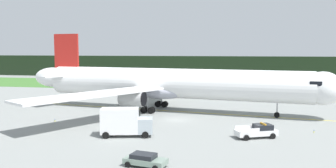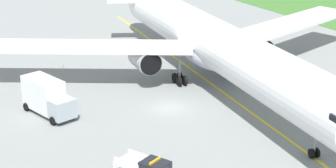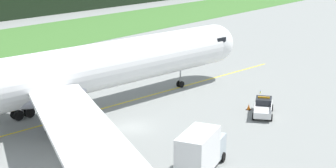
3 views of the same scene
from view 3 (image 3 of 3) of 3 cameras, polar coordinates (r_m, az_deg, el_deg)
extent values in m
plane|color=gray|center=(54.28, -4.20, -4.97)|extent=(320.00, 320.00, 0.00)
cube|color=yellow|center=(58.14, -11.47, -3.86)|extent=(78.80, 11.42, 0.01)
cylinder|color=white|center=(56.68, -11.74, 1.20)|extent=(50.00, 12.42, 5.52)
ellipsoid|color=white|center=(73.88, 5.21, 4.64)|extent=(6.79, 6.32, 5.52)
ellipsoid|color=#AFB1C3|center=(55.77, -13.78, -0.76)|extent=(12.42, 7.38, 3.04)
cube|color=black|center=(72.73, 4.57, 5.26)|extent=(2.52, 5.45, 0.70)
cylinder|color=black|center=(62.25, -17.51, 0.09)|extent=(0.48, 2.58, 2.59)
cube|color=white|center=(41.38, -10.07, -4.87)|extent=(18.01, 24.84, 0.35)
cylinder|color=#AEAEAE|center=(48.65, -11.27, -3.60)|extent=(4.59, 3.38, 2.82)
cylinder|color=black|center=(49.83, -9.21, -3.05)|extent=(0.48, 2.58, 2.59)
cylinder|color=gray|center=(69.43, 1.43, 1.00)|extent=(0.20, 0.20, 2.53)
cylinder|color=black|center=(69.92, 1.26, 0.04)|extent=(0.92, 0.34, 0.90)
cylinder|color=black|center=(69.58, 1.57, -0.04)|extent=(0.92, 0.34, 0.90)
cylinder|color=gray|center=(58.82, -16.34, -2.06)|extent=(0.28, 0.28, 2.53)
cylinder|color=black|center=(59.21, -15.50, -3.16)|extent=(1.23, 0.46, 1.20)
cylinder|color=black|center=(59.80, -15.84, -3.01)|extent=(1.23, 0.46, 1.20)
cylinder|color=black|center=(58.58, -16.68, -3.45)|extent=(1.23, 0.46, 1.20)
cylinder|color=black|center=(59.17, -17.01, -3.29)|extent=(1.23, 0.46, 1.20)
cylinder|color=gray|center=(52.90, -12.50, -3.70)|extent=(0.28, 0.28, 2.53)
cylinder|color=black|center=(53.94, -12.01, -4.73)|extent=(1.23, 0.46, 1.20)
cylinder|color=black|center=(53.39, -11.59, -4.91)|extent=(1.23, 0.46, 1.20)
cylinder|color=black|center=(53.24, -13.26, -5.07)|extent=(1.23, 0.46, 1.20)
cylinder|color=black|center=(52.68, -12.85, -5.26)|extent=(1.23, 0.46, 1.20)
cube|color=silver|center=(58.95, 10.81, -2.82)|extent=(5.81, 4.04, 0.70)
cube|color=black|center=(59.69, 10.87, -1.90)|extent=(2.74, 2.55, 0.70)
cube|color=silver|center=(57.55, 9.85, -2.61)|extent=(2.44, 1.17, 0.45)
cube|color=silver|center=(57.51, 11.72, -2.72)|extent=(2.44, 1.17, 0.45)
cube|color=orange|center=(59.57, 10.89, -1.50)|extent=(0.75, 1.34, 0.16)
cylinder|color=black|center=(60.86, 9.90, -2.55)|extent=(0.79, 0.53, 0.76)
cylinder|color=black|center=(60.82, 11.80, -2.66)|extent=(0.79, 0.53, 0.76)
cylinder|color=black|center=(57.32, 9.72, -3.65)|extent=(0.79, 0.53, 0.76)
cylinder|color=black|center=(57.28, 11.73, -3.77)|extent=(0.79, 0.53, 0.76)
cube|color=#A3AFB7|center=(45.77, 4.89, -6.93)|extent=(2.40, 2.77, 2.00)
cube|color=silver|center=(42.51, 3.42, -7.68)|extent=(5.38, 3.48, 3.36)
cylinder|color=#99999E|center=(44.07, 3.83, -9.34)|extent=(0.77, 0.27, 1.04)
cylinder|color=black|center=(46.51, 3.45, -7.87)|extent=(0.94, 0.46, 0.90)
cylinder|color=black|center=(45.83, 6.30, -8.29)|extent=(0.94, 0.46, 0.90)
cube|color=black|center=(60.80, 9.18, -2.90)|extent=(0.56, 0.56, 0.03)
cone|color=orange|center=(60.69, 9.20, -2.58)|extent=(0.43, 0.43, 0.68)
cylinder|color=yellow|center=(67.96, 10.49, -0.94)|extent=(0.10, 0.10, 0.26)
sphere|color=blue|center=(67.91, 10.49, -0.79)|extent=(0.12, 0.12, 0.12)
camera|label=1|loc=(53.37, 60.58, -0.02)|focal=37.11mm
camera|label=2|loc=(89.88, 35.63, 15.93)|focal=62.94mm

